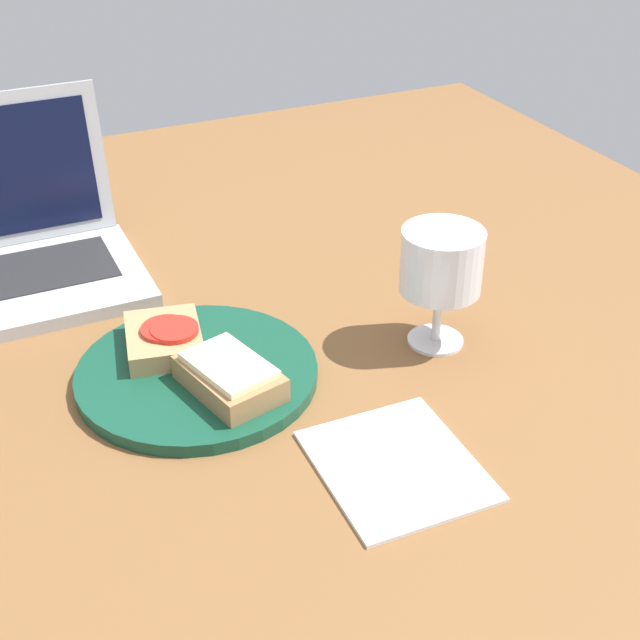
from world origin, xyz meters
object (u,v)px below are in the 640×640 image
object	(u,v)px
sandwich_with_tomato	(165,338)
napkin	(396,465)
plate	(197,373)
sandwich_with_cheese	(230,376)
wine_glass	(441,266)

from	to	relation	value
sandwich_with_tomato	napkin	size ratio (longest dim) A/B	0.69
napkin	sandwich_with_tomato	bearing A→B (deg)	118.71
plate	sandwich_with_tomato	xyz separation A→B (cm)	(-1.82, 4.75, 2.02)
sandwich_with_cheese	sandwich_with_tomato	bearing A→B (deg)	111.24
sandwich_with_cheese	napkin	bearing A→B (deg)	-57.18
sandwich_with_cheese	wine_glass	xyz separation A→B (cm)	(23.98, 0.54, 6.46)
plate	napkin	bearing A→B (deg)	-59.64
sandwich_with_tomato	napkin	distance (cm)	28.94
sandwich_with_tomato	sandwich_with_cheese	bearing A→B (deg)	-68.76
wine_glass	napkin	world-z (taller)	wine_glass
plate	napkin	xyz separation A→B (cm)	(12.03, -20.54, -0.50)
sandwich_with_tomato	wine_glass	distance (cm)	29.91
sandwich_with_tomato	wine_glass	size ratio (longest dim) A/B	0.81
sandwich_with_cheese	sandwich_with_tomato	xyz separation A→B (cm)	(-3.73, 9.60, -0.22)
plate	sandwich_with_cheese	distance (cm)	5.68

